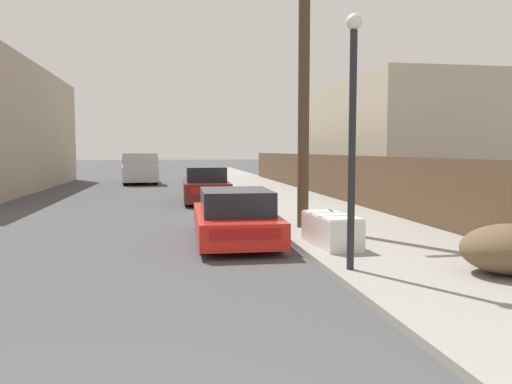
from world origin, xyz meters
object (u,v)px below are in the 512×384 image
Objects in this scene: discarded_fridge at (331,230)px; parked_sports_car_red at (235,217)px; pickup_truck at (140,169)px; utility_pole at (304,69)px; street_lamp at (352,121)px; car_parked_mid at (206,186)px; brush_pile at (512,249)px.

parked_sports_car_red is at bearing 138.74° from discarded_fridge.
discarded_fridge is 2.31m from parked_sports_car_red.
utility_pole reaches higher than pickup_truck.
street_lamp is (-0.34, -2.05, 2.10)m from discarded_fridge.
discarded_fridge is 2.95m from street_lamp.
utility_pole reaches higher than parked_sports_car_red.
utility_pole is at bearing 84.75° from discarded_fridge.
car_parked_mid is 2.61× the size of brush_pile.
parked_sports_car_red is 0.77× the size of pickup_truck.
street_lamp reaches higher than parked_sports_car_red.
pickup_truck is 20.48m from utility_pole.
parked_sports_car_red is at bearing 94.42° from pickup_truck.
street_lamp is at bearing -103.24° from discarded_fridge.
utility_pole reaches higher than brush_pile.
parked_sports_car_red is at bearing -149.92° from utility_pole.
brush_pile is (7.25, -24.80, -0.43)m from pickup_truck.
pickup_truck is at bearing 100.43° from parked_sports_car_red.
car_parked_mid reaches higher than parked_sports_car_red.
pickup_truck reaches higher than discarded_fridge.
car_parked_mid is at bearing 91.63° from parked_sports_car_red.
parked_sports_car_red reaches higher than brush_pile.
utility_pole is (1.96, -7.67, 3.45)m from car_parked_mid.
brush_pile is at bearing 101.54° from pickup_truck.
brush_pile is at bearing -56.53° from discarded_fridge.
car_parked_mid is (-1.89, 10.18, 0.22)m from discarded_fridge.
brush_pile is at bearing -69.01° from utility_pole.
parked_sports_car_red is at bearing 133.25° from brush_pile.
car_parked_mid is 0.79× the size of pickup_truck.
utility_pole is (0.07, 2.51, 3.67)m from discarded_fridge.
utility_pole is at bearing 100.23° from pickup_truck.
discarded_fridge is 1.04× the size of brush_pile.
street_lamp reaches higher than car_parked_mid.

